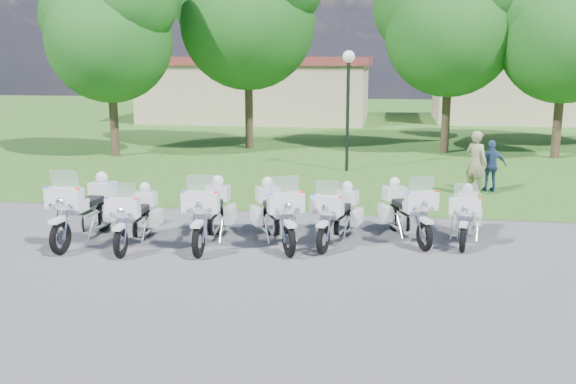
# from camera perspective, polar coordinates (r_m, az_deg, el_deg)

# --- Properties ---
(ground) EXTENTS (100.00, 100.00, 0.00)m
(ground) POSITION_cam_1_polar(r_m,az_deg,el_deg) (14.36, -1.66, -4.66)
(ground) COLOR #59595F
(ground) RESTS_ON ground
(grass_lawn) EXTENTS (100.00, 48.00, 0.01)m
(grass_lawn) POSITION_cam_1_polar(r_m,az_deg,el_deg) (40.81, 5.39, 6.12)
(grass_lawn) COLOR #2A581B
(grass_lawn) RESTS_ON ground
(motorcycle_0) EXTENTS (0.93, 2.63, 1.76)m
(motorcycle_0) POSITION_cam_1_polar(r_m,az_deg,el_deg) (15.19, -17.54, -1.42)
(motorcycle_0) COLOR black
(motorcycle_0) RESTS_ON ground
(motorcycle_1) EXTENTS (0.82, 2.31, 1.55)m
(motorcycle_1) POSITION_cam_1_polar(r_m,az_deg,el_deg) (14.56, -13.40, -2.10)
(motorcycle_1) COLOR black
(motorcycle_1) RESTS_ON ground
(motorcycle_2) EXTENTS (0.88, 2.55, 1.71)m
(motorcycle_2) POSITION_cam_1_polar(r_m,az_deg,el_deg) (14.35, -6.93, -1.79)
(motorcycle_2) COLOR black
(motorcycle_2) RESTS_ON ground
(motorcycle_3) EXTENTS (1.47, 2.33, 1.68)m
(motorcycle_3) POSITION_cam_1_polar(r_m,az_deg,el_deg) (14.26, -1.05, -1.86)
(motorcycle_3) COLOR black
(motorcycle_3) RESTS_ON ground
(motorcycle_4) EXTENTS (1.09, 2.27, 1.55)m
(motorcycle_4) POSITION_cam_1_polar(r_m,az_deg,el_deg) (14.39, 4.43, -1.98)
(motorcycle_4) COLOR black
(motorcycle_4) RESTS_ON ground
(motorcycle_5) EXTENTS (1.33, 2.23, 1.59)m
(motorcycle_5) POSITION_cam_1_polar(r_m,az_deg,el_deg) (14.89, 10.49, -1.61)
(motorcycle_5) COLOR black
(motorcycle_5) RESTS_ON ground
(motorcycle_6) EXTENTS (0.92, 2.17, 1.46)m
(motorcycle_6) POSITION_cam_1_polar(r_m,az_deg,el_deg) (14.99, 15.50, -1.96)
(motorcycle_6) COLOR black
(motorcycle_6) RESTS_ON ground
(lamp_post) EXTENTS (0.44, 0.44, 4.33)m
(lamp_post) POSITION_cam_1_polar(r_m,az_deg,el_deg) (23.25, 5.38, 9.80)
(lamp_post) COLOR black
(lamp_post) RESTS_ON ground
(tree_0) EXTENTS (5.96, 5.09, 7.95)m
(tree_0) POSITION_cam_1_polar(r_m,az_deg,el_deg) (27.81, -15.70, 13.89)
(tree_0) COLOR #38281C
(tree_0) RESTS_ON ground
(tree_1) EXTENTS (7.00, 5.97, 9.33)m
(tree_1) POSITION_cam_1_polar(r_m,az_deg,el_deg) (29.35, -3.69, 15.97)
(tree_1) COLOR #38281C
(tree_1) RESTS_ON ground
(tree_2) EXTENTS (6.43, 5.48, 8.57)m
(tree_2) POSITION_cam_1_polar(r_m,az_deg,el_deg) (28.64, 14.16, 14.73)
(tree_2) COLOR #38281C
(tree_2) RESTS_ON ground
(tree_3) EXTENTS (5.99, 5.11, 7.98)m
(tree_3) POSITION_cam_1_polar(r_m,az_deg,el_deg) (28.45, 23.35, 13.37)
(tree_3) COLOR #38281C
(tree_3) RESTS_ON ground
(building_west) EXTENTS (14.56, 8.32, 4.10)m
(building_west) POSITION_cam_1_polar(r_m,az_deg,el_deg) (42.44, -2.67, 9.17)
(building_west) COLOR tan
(building_west) RESTS_ON ground
(building_east) EXTENTS (11.44, 7.28, 4.10)m
(building_east) POSITION_cam_1_polar(r_m,az_deg,el_deg) (44.38, 20.20, 8.59)
(building_east) COLOR tan
(building_east) RESTS_ON ground
(bystander_a) EXTENTS (0.84, 0.82, 1.95)m
(bystander_a) POSITION_cam_1_polar(r_m,az_deg,el_deg) (20.02, 16.37, 2.46)
(bystander_a) COLOR #948C64
(bystander_a) RESTS_ON ground
(bystander_c) EXTENTS (0.99, 0.54, 1.60)m
(bystander_c) POSITION_cam_1_polar(r_m,az_deg,el_deg) (20.73, 17.62, 2.21)
(bystander_c) COLOR #375084
(bystander_c) RESTS_ON ground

